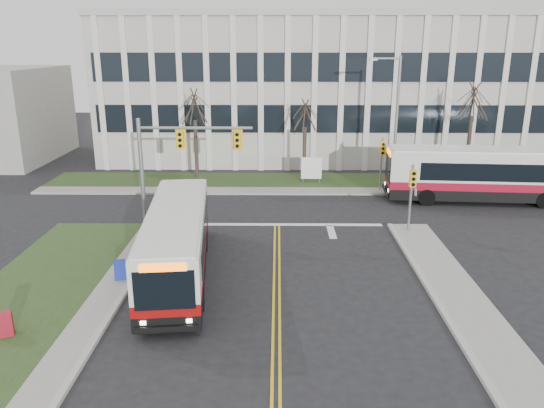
{
  "coord_description": "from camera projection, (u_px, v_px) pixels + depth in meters",
  "views": [
    {
      "loc": [
        0.03,
        -20.51,
        9.91
      ],
      "look_at": [
        -0.26,
        5.68,
        2.0
      ],
      "focal_mm": 35.0,
      "sensor_mm": 36.0,
      "label": 1
    }
  ],
  "objects": [
    {
      "name": "signal_pole_far",
      "position": [
        382.0,
        157.0,
        36.44
      ],
      "size": [
        0.34,
        0.39,
        3.8
      ],
      "color": "slate",
      "rests_on": "ground"
    },
    {
      "name": "bus_cross",
      "position": [
        488.0,
        176.0,
        34.38
      ],
      "size": [
        13.02,
        3.73,
        3.43
      ],
      "primitive_type": null,
      "rotation": [
        0.0,
        0.0,
        -1.65
      ],
      "color": "silver",
      "rests_on": "ground"
    },
    {
      "name": "sidewalk_west",
      "position": [
        68.0,
        350.0,
        17.77
      ],
      "size": [
        1.2,
        26.0,
        0.14
      ],
      "primitive_type": "cube",
      "color": "#9E9B93",
      "rests_on": "ground"
    },
    {
      "name": "office_building",
      "position": [
        331.0,
        88.0,
        49.42
      ],
      "size": [
        40.0,
        16.0,
        12.0
      ],
      "primitive_type": "cube",
      "color": "beige",
      "rests_on": "ground"
    },
    {
      "name": "tree_left",
      "position": [
        194.0,
        108.0,
        38.2
      ],
      "size": [
        1.8,
        1.8,
        7.7
      ],
      "color": "#42352B",
      "rests_on": "ground"
    },
    {
      "name": "streetlight",
      "position": [
        394.0,
        116.0,
        36.42
      ],
      "size": [
        2.15,
        0.25,
        9.2
      ],
      "color": "slate",
      "rests_on": "ground"
    },
    {
      "name": "newspaper_box_red",
      "position": [
        5.0,
        325.0,
        18.54
      ],
      "size": [
        0.64,
        0.61,
        0.95
      ],
      "primitive_type": "cube",
      "rotation": [
        0.0,
        0.0,
        0.41
      ],
      "color": "maroon",
      "rests_on": "ground"
    },
    {
      "name": "bus_main",
      "position": [
        177.0,
        243.0,
        23.39
      ],
      "size": [
        3.58,
        11.33,
        2.97
      ],
      "primitive_type": null,
      "rotation": [
        0.0,
        0.0,
        0.11
      ],
      "color": "silver",
      "rests_on": "ground"
    },
    {
      "name": "signal_pole_near",
      "position": [
        412.0,
        189.0,
        28.3
      ],
      "size": [
        0.34,
        0.39,
        3.8
      ],
      "color": "slate",
      "rests_on": "ground"
    },
    {
      "name": "newspaper_box_blue",
      "position": [
        120.0,
        271.0,
        22.96
      ],
      "size": [
        0.62,
        0.59,
        0.95
      ],
      "primitive_type": "cube",
      "rotation": [
        0.0,
        0.0,
        0.32
      ],
      "color": "#162999",
      "rests_on": "ground"
    },
    {
      "name": "building_lawn",
      "position": [
        344.0,
        181.0,
        39.66
      ],
      "size": [
        44.0,
        5.0,
        0.12
      ],
      "primitive_type": "cube",
      "color": "#2B411C",
      "rests_on": "ground"
    },
    {
      "name": "directory_sign",
      "position": [
        311.0,
        168.0,
        38.88
      ],
      "size": [
        1.5,
        0.12,
        2.0
      ],
      "color": "slate",
      "rests_on": "ground"
    },
    {
      "name": "mast_arm_signal",
      "position": [
        172.0,
        155.0,
        28.18
      ],
      "size": [
        6.11,
        0.38,
        6.2
      ],
      "color": "slate",
      "rests_on": "ground"
    },
    {
      "name": "sidewalk_cross",
      "position": [
        349.0,
        191.0,
        36.97
      ],
      "size": [
        44.0,
        1.6,
        0.14
      ],
      "primitive_type": "cube",
      "color": "#9E9B93",
      "rests_on": "ground"
    },
    {
      "name": "ground",
      "position": [
        277.0,
        288.0,
        22.5
      ],
      "size": [
        120.0,
        120.0,
        0.0
      ],
      "primitive_type": "plane",
      "color": "black",
      "rests_on": "ground"
    },
    {
      "name": "tree_mid",
      "position": [
        305.0,
        116.0,
        38.48
      ],
      "size": [
        1.8,
        1.8,
        6.82
      ],
      "color": "#42352B",
      "rests_on": "ground"
    },
    {
      "name": "sidewalk_east",
      "position": [
        501.0,
        353.0,
        17.61
      ],
      "size": [
        2.0,
        26.0,
        0.14
      ],
      "primitive_type": "cube",
      "color": "#9E9B93",
      "rests_on": "ground"
    },
    {
      "name": "tree_right",
      "position": [
        473.0,
        103.0,
        37.87
      ],
      "size": [
        1.8,
        1.8,
        8.25
      ],
      "color": "#42352B",
      "rests_on": "ground"
    }
  ]
}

